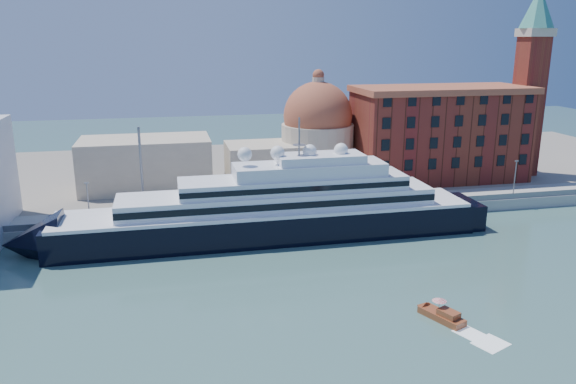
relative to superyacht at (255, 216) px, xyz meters
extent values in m
plane|color=#345A57|center=(-0.36, -23.00, -4.59)|extent=(400.00, 400.00, 0.00)
cube|color=gray|center=(-0.36, 11.00, -3.34)|extent=(180.00, 10.00, 2.50)
cube|color=slate|center=(-0.36, 52.00, -3.59)|extent=(260.00, 72.00, 2.00)
cube|color=slate|center=(-0.36, 6.50, -1.49)|extent=(180.00, 0.10, 1.20)
cube|color=black|center=(2.42, 0.00, -2.37)|extent=(78.94, 12.14, 6.58)
cone|color=black|center=(-39.07, 0.00, -2.37)|extent=(10.12, 12.14, 12.14)
cube|color=black|center=(41.89, 0.00, -2.57)|extent=(6.07, 11.13, 6.07)
cube|color=white|center=(2.42, 0.00, 1.18)|extent=(76.91, 12.35, 0.61)
cube|color=white|center=(4.45, 0.00, 3.00)|extent=(58.70, 10.12, 3.04)
cube|color=black|center=(4.45, -5.06, 3.00)|extent=(58.70, 0.15, 1.21)
cube|color=white|center=(7.48, 0.00, 5.83)|extent=(42.50, 9.11, 2.63)
cube|color=white|center=(10.52, 0.00, 8.36)|extent=(28.34, 8.10, 2.43)
cube|color=white|center=(12.54, 0.00, 10.38)|extent=(16.19, 7.08, 1.62)
cylinder|color=slate|center=(8.50, 0.00, 14.64)|extent=(0.30, 0.30, 7.08)
sphere|color=white|center=(-1.62, 0.00, 11.80)|extent=(2.63, 2.63, 2.63)
sphere|color=white|center=(4.45, 0.00, 11.80)|extent=(2.63, 2.63, 2.63)
sphere|color=white|center=(10.52, 0.00, 11.80)|extent=(2.63, 2.63, 2.63)
sphere|color=white|center=(16.59, 0.00, 11.80)|extent=(2.63, 2.63, 2.63)
cube|color=maroon|center=(19.59, -36.56, -4.21)|extent=(4.65, 6.93, 1.10)
cube|color=maroon|center=(20.03, -37.57, -3.27)|extent=(2.71, 3.22, 0.88)
cylinder|color=slate|center=(19.37, -36.06, -2.83)|extent=(0.07, 0.07, 1.76)
cone|color=red|center=(19.37, -36.06, -1.84)|extent=(1.98, 1.98, 0.44)
cube|color=maroon|center=(51.64, 29.00, 8.41)|extent=(42.00, 18.00, 22.00)
cube|color=#9B4C32|center=(51.64, 29.00, 19.91)|extent=(43.00, 19.00, 1.50)
cube|color=maroon|center=(75.64, 29.00, 14.91)|extent=(6.00, 6.00, 35.00)
cube|color=beige|center=(75.64, 29.00, 33.41)|extent=(7.00, 7.00, 2.00)
cone|color=teal|center=(75.64, 29.00, 39.41)|extent=(8.40, 8.40, 10.00)
cylinder|color=beige|center=(21.64, 35.00, 4.41)|extent=(18.00, 18.00, 14.00)
sphere|color=#9B4C32|center=(21.64, 35.00, 13.41)|extent=(17.00, 17.00, 17.00)
cylinder|color=beige|center=(21.64, 35.00, 21.41)|extent=(3.00, 3.00, 3.00)
cube|color=beige|center=(7.64, 33.00, 2.41)|extent=(18.00, 14.00, 10.00)
cube|color=beige|center=(-20.36, 35.00, 3.41)|extent=(30.00, 16.00, 12.00)
cylinder|color=slate|center=(-30.36, 8.00, 1.91)|extent=(0.24, 0.24, 8.00)
cube|color=slate|center=(-30.36, 8.00, 6.01)|extent=(0.80, 0.30, 0.25)
cylinder|color=slate|center=(-0.36, 8.00, 1.91)|extent=(0.24, 0.24, 8.00)
cube|color=slate|center=(-0.36, 8.00, 6.01)|extent=(0.80, 0.30, 0.25)
cylinder|color=slate|center=(29.64, 8.00, 1.91)|extent=(0.24, 0.24, 8.00)
cube|color=slate|center=(29.64, 8.00, 6.01)|extent=(0.80, 0.30, 0.25)
cylinder|color=slate|center=(59.64, 8.00, 1.91)|extent=(0.24, 0.24, 8.00)
cube|color=slate|center=(59.64, 8.00, 6.01)|extent=(0.80, 0.30, 0.25)
cylinder|color=slate|center=(-20.36, 10.00, 6.91)|extent=(0.50, 0.50, 18.00)
camera|label=1|loc=(-15.31, -98.94, 32.09)|focal=35.00mm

